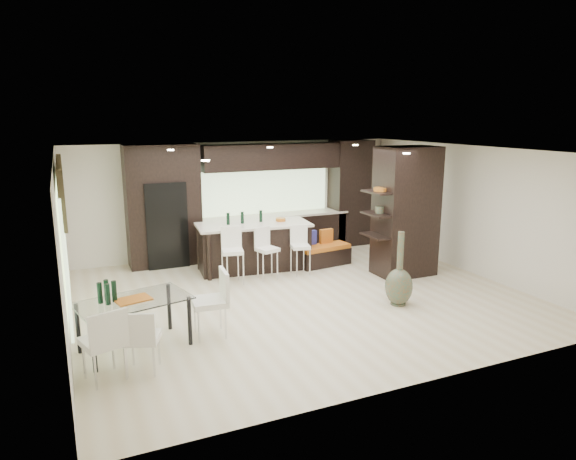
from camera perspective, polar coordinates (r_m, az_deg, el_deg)
name	(u,v)px	position (r m, az deg, el deg)	size (l,w,h in m)	color
ground	(301,296)	(9.69, 1.44, -7.37)	(8.00, 8.00, 0.00)	beige
back_wall	(240,198)	(12.51, -5.38, 3.56)	(8.00, 0.02, 2.70)	silver
left_wall	(62,248)	(8.46, -23.83, -1.89)	(0.02, 7.00, 2.70)	silver
right_wall	(472,210)	(11.57, 19.72, 2.12)	(0.02, 7.00, 2.70)	silver
ceiling	(302,151)	(9.13, 1.54, 8.78)	(8.00, 7.00, 0.02)	white
window_left	(65,245)	(8.66, -23.58, -1.56)	(0.04, 3.20, 1.90)	#B2D199
window_back	(263,189)	(12.65, -2.75, 4.61)	(3.40, 0.04, 1.20)	#B2D199
stone_accent	(61,187)	(8.50, -23.91, 4.36)	(0.08, 3.00, 0.80)	brown
ceiling_spots	(296,151)	(9.35, 0.88, 8.75)	(4.00, 3.00, 0.02)	white
back_cabinetry	(264,199)	(12.37, -2.69, 3.49)	(6.80, 0.68, 2.70)	black
refrigerator	(165,224)	(11.76, -13.55, 0.69)	(0.90, 0.68, 1.90)	black
partition_column	(406,212)	(10.98, 12.95, 2.01)	(1.20, 0.80, 2.70)	black
kitchen_island	(254,246)	(11.28, -3.83, -1.79)	(2.44, 1.05, 1.02)	black
stool_left	(233,261)	(10.30, -6.17, -3.50)	(0.41, 0.41, 0.93)	white
stool_mid	(267,259)	(10.56, -2.30, -3.20)	(0.38, 0.38, 0.87)	white
stool_right	(300,255)	(10.85, 1.38, -2.82)	(0.37, 0.37, 0.84)	white
bench	(324,255)	(11.59, 4.01, -2.81)	(1.21, 0.47, 0.47)	black
floor_vase	(400,269)	(9.28, 12.30, -4.22)	(0.49, 0.49, 1.34)	#494E38
dining_table	(135,325)	(7.82, -16.65, -10.03)	(1.54, 0.87, 0.74)	white
chair_near	(142,342)	(7.13, -15.88, -11.91)	(0.44, 0.44, 0.82)	white
chair_far	(103,347)	(7.06, -19.83, -12.08)	(0.49, 0.49, 0.91)	white
chair_end	(210,306)	(7.97, -8.71, -8.40)	(0.51, 0.51, 0.95)	white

